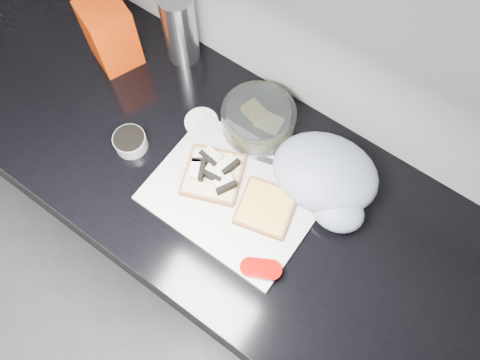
# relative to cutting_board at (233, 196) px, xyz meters

# --- Properties ---
(base_cabinet) EXTENTS (3.50, 0.60, 0.86)m
(base_cabinet) POSITION_rel_cutting_board_xyz_m (-0.10, 0.04, -0.48)
(base_cabinet) COLOR black
(base_cabinet) RESTS_ON ground
(countertop) EXTENTS (3.50, 0.64, 0.04)m
(countertop) POSITION_rel_cutting_board_xyz_m (-0.10, 0.04, -0.03)
(countertop) COLOR black
(countertop) RESTS_ON base_cabinet
(cutting_board) EXTENTS (0.40, 0.30, 0.01)m
(cutting_board) POSITION_rel_cutting_board_xyz_m (0.00, 0.00, 0.00)
(cutting_board) COLOR silver
(cutting_board) RESTS_ON countertop
(bread_left) EXTENTS (0.19, 0.19, 0.04)m
(bread_left) POSITION_rel_cutting_board_xyz_m (-0.07, 0.01, 0.02)
(bread_left) COLOR beige
(bread_left) RESTS_ON cutting_board
(bread_right) EXTENTS (0.16, 0.16, 0.02)m
(bread_right) POSITION_rel_cutting_board_xyz_m (0.09, 0.02, 0.01)
(bread_right) COLOR beige
(bread_right) RESTS_ON cutting_board
(tomato_slices) EXTENTS (0.10, 0.08, 0.02)m
(tomato_slices) POSITION_rel_cutting_board_xyz_m (0.16, -0.11, 0.02)
(tomato_slices) COLOR #9B0803
(tomato_slices) RESTS_ON cutting_board
(knife) EXTENTS (0.22, 0.08, 0.01)m
(knife) POSITION_rel_cutting_board_xyz_m (0.08, 0.15, 0.01)
(knife) COLOR silver
(knife) RESTS_ON cutting_board
(seed_tub) EXTENTS (0.08, 0.08, 0.04)m
(seed_tub) POSITION_rel_cutting_board_xyz_m (-0.30, -0.04, 0.02)
(seed_tub) COLOR #A2A7A7
(seed_tub) RESTS_ON countertop
(tub_lid) EXTENTS (0.11, 0.11, 0.01)m
(tub_lid) POSITION_rel_cutting_board_xyz_m (-0.19, 0.12, -0.00)
(tub_lid) COLOR white
(tub_lid) RESTS_ON countertop
(glass_bowl) EXTENTS (0.19, 0.19, 0.08)m
(glass_bowl) POSITION_rel_cutting_board_xyz_m (-0.06, 0.20, 0.03)
(glass_bowl) COLOR silver
(glass_bowl) RESTS_ON countertop
(bread_bag) EXTENTS (0.15, 0.15, 0.19)m
(bread_bag) POSITION_rel_cutting_board_xyz_m (-0.52, 0.16, 0.09)
(bread_bag) COLOR #F44404
(bread_bag) RESTS_ON countertop
(steel_canister) EXTENTS (0.09, 0.09, 0.22)m
(steel_canister) POSITION_rel_cutting_board_xyz_m (-0.37, 0.27, 0.10)
(steel_canister) COLOR #B5B5BA
(steel_canister) RESTS_ON countertop
(grocery_bag) EXTENTS (0.30, 0.26, 0.12)m
(grocery_bag) POSITION_rel_cutting_board_xyz_m (0.17, 0.15, 0.05)
(grocery_bag) COLOR #92A0B4
(grocery_bag) RESTS_ON countertop
(whole_tomatoes) EXTENTS (0.13, 0.08, 0.06)m
(whole_tomatoes) POSITION_rel_cutting_board_xyz_m (0.22, 0.10, 0.02)
(whole_tomatoes) COLOR #9B0803
(whole_tomatoes) RESTS_ON countertop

